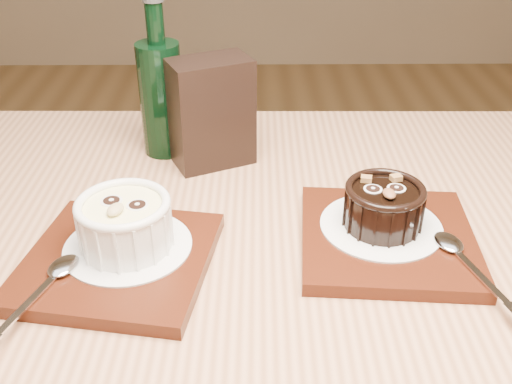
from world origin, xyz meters
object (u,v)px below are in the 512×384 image
tray_left (118,261)px  tray_right (387,239)px  ramekin_dark (384,204)px  condiment_stand (211,113)px  green_bottle (161,95)px  ramekin_white (125,221)px  table (262,337)px

tray_left → tray_right: bearing=7.2°
tray_right → ramekin_dark: (-0.01, 0.01, 0.04)m
tray_left → ramekin_dark: ramekin_dark is taller
ramekin_dark → condiment_stand: size_ratio=0.60×
tray_right → green_bottle: bearing=139.6°
tray_left → green_bottle: (0.02, 0.26, 0.07)m
ramekin_white → condiment_stand: condiment_stand is taller
ramekin_dark → condiment_stand: (-0.19, 0.18, 0.03)m
ramekin_dark → condiment_stand: 0.26m
tray_right → condiment_stand: bearing=135.5°
tray_right → condiment_stand: (-0.19, 0.19, 0.06)m
ramekin_white → tray_right: 0.27m
tray_left → ramekin_white: (0.01, 0.01, 0.04)m
tray_left → ramekin_dark: (0.27, 0.05, 0.04)m
ramekin_white → tray_right: ramekin_white is taller
tray_left → tray_right: 0.28m
ramekin_white → tray_right: (0.27, 0.02, -0.04)m
tray_left → ramekin_white: ramekin_white is taller
table → tray_left: bearing=176.4°
ramekin_white → tray_right: bearing=21.4°
ramekin_white → ramekin_dark: size_ratio=1.13×
ramekin_dark → ramekin_white: bearing=-176.3°
tray_left → table: bearing=-3.6°
table → ramekin_white: bearing=170.6°
condiment_stand → tray_left: bearing=-110.5°
ramekin_dark → tray_left: bearing=-173.7°
table → tray_right: 0.17m
tray_right → ramekin_white: bearing=-175.5°
condiment_stand → tray_right: bearing=-44.5°
table → ramekin_white: size_ratio=12.81×
condiment_stand → ramekin_dark: bearing=-43.4°
tray_right → green_bottle: size_ratio=0.85×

